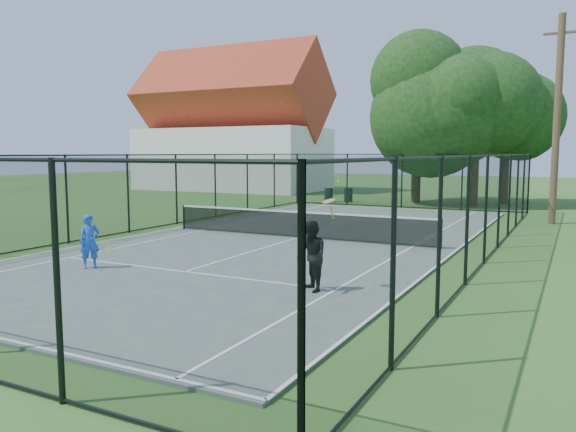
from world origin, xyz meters
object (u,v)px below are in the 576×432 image
at_px(tennis_net, 298,223).
at_px(trash_bin_left, 329,195).
at_px(trash_bin_right, 348,195).
at_px(utility_pole, 557,119).
at_px(player_black, 311,256).
at_px(player_blue, 90,242).

relative_size(tennis_net, trash_bin_left, 11.66).
height_order(trash_bin_right, utility_pole, utility_pole).
distance_m(tennis_net, player_black, 7.67).
xyz_separation_m(utility_pole, player_blue, (-10.25, -16.15, -3.70)).
relative_size(trash_bin_right, player_black, 0.36).
distance_m(trash_bin_left, player_black, 22.93).
bearing_deg(utility_pole, player_blue, -122.39).
relative_size(trash_bin_right, utility_pole, 0.10).
bearing_deg(player_blue, utility_pole, 57.61).
xyz_separation_m(trash_bin_right, player_black, (7.61, -21.69, 0.39)).
xyz_separation_m(trash_bin_left, utility_pole, (12.82, -5.48, 4.02)).
distance_m(trash_bin_right, utility_pole, 13.74).
relative_size(tennis_net, trash_bin_right, 11.50).
relative_size(utility_pole, player_blue, 6.27).
bearing_deg(trash_bin_left, tennis_net, -70.79).
bearing_deg(utility_pole, trash_bin_right, 153.02).
bearing_deg(tennis_net, trash_bin_right, 104.72).
relative_size(trash_bin_right, player_blue, 0.62).
distance_m(utility_pole, player_black, 16.66).
bearing_deg(trash_bin_left, trash_bin_right, 23.58).
xyz_separation_m(tennis_net, trash_bin_left, (-5.04, 14.48, -0.14)).
relative_size(tennis_net, player_blue, 7.18).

